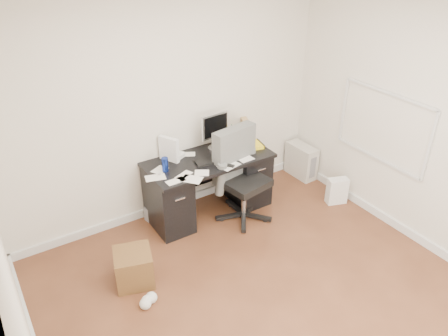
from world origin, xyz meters
The scene contains 18 objects.
ground centered at (0.00, 0.00, 0.00)m, with size 4.00×4.00×0.00m, color #4C2918.
room_shell centered at (0.03, 0.03, 1.66)m, with size 4.02×4.02×2.71m.
desk centered at (0.30, 1.65, 0.40)m, with size 1.50×0.70×0.75m.
loose_papers centered at (0.10, 1.60, 0.75)m, with size 1.10×0.60×0.00m, color silver, non-canonical shape.
lcd_monitor centered at (0.50, 1.82, 0.99)m, with size 0.37×0.21×0.47m, color silver, non-canonical shape.
keyboard centered at (0.32, 1.56, 0.76)m, with size 0.45×0.15×0.03m, color black.
computer_mouse centered at (0.64, 1.66, 0.78)m, with size 0.05×0.05×0.05m, color silver.
travel_mug centered at (-0.26, 1.66, 0.83)m, with size 0.07×0.07×0.16m, color navy.
white_binder centered at (-0.10, 1.86, 0.90)m, with size 0.12×0.25×0.29m, color silver.
magazine_file centered at (0.99, 1.90, 0.87)m, with size 0.10×0.21×0.24m, color olive.
pen_cup centered at (0.74, 1.86, 0.87)m, with size 0.10×0.10×0.25m, color #523017, non-canonical shape.
yellow_book centered at (0.95, 1.62, 0.77)m, with size 0.17×0.22×0.04m, color yellow.
paper_remote centered at (0.41, 1.39, 0.76)m, with size 0.24×0.19×0.02m, color silver, non-canonical shape.
office_chair centered at (0.59, 1.32, 0.57)m, with size 0.64×0.64×1.13m, color #575957, non-canonical shape.
pc_tower centered at (1.85, 1.72, 0.23)m, with size 0.21×0.47×0.47m, color beige.
shopping_bag centered at (1.78, 0.94, 0.17)m, with size 0.26×0.18×0.35m, color silver.
wicker_basket centered at (-0.96, 1.00, 0.18)m, with size 0.36×0.36×0.36m, color #4B2F16.
desk_printer centered at (-0.29, 1.82, 0.09)m, with size 0.32×0.26×0.19m, color slate.
Camera 1 is at (-1.96, -2.25, 3.19)m, focal length 35.00 mm.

